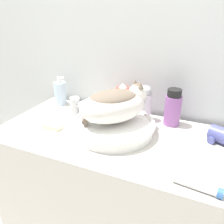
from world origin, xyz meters
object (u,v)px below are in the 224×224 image
object	(u,v)px
cat	(115,104)
soap_bar	(53,126)
spray_bottle_trigger	(123,101)
lotion_bottle_white	(145,103)
mouthwash_bottle	(173,108)
faucet	(77,108)
cream_tube	(198,186)
soap_pump_bottle	(60,93)

from	to	relation	value
cat	soap_bar	distance (m)	0.32
spray_bottle_trigger	lotion_bottle_white	bearing A→B (deg)	-0.00
cat	mouthwash_bottle	bearing A→B (deg)	-10.43
soap_bar	faucet	bearing A→B (deg)	60.56
faucet	cream_tube	world-z (taller)	faucet
cream_tube	spray_bottle_trigger	bearing A→B (deg)	135.19
spray_bottle_trigger	soap_pump_bottle	size ratio (longest dim) A/B	1.05
lotion_bottle_white	spray_bottle_trigger	distance (m)	0.12
lotion_bottle_white	soap_bar	xyz separation A→B (m)	(-0.37, -0.28, -0.08)
cat	faucet	distance (m)	0.23
spray_bottle_trigger	soap_pump_bottle	xyz separation A→B (m)	(-0.40, 0.00, -0.01)
faucet	soap_bar	size ratio (longest dim) A/B	1.88
spray_bottle_trigger	soap_pump_bottle	distance (m)	0.40
faucet	spray_bottle_trigger	xyz separation A→B (m)	(0.18, 0.16, 0.01)
spray_bottle_trigger	cream_tube	bearing A→B (deg)	-44.81
cream_tube	soap_bar	distance (m)	0.70
spray_bottle_trigger	cream_tube	world-z (taller)	spray_bottle_trigger
cat	mouthwash_bottle	size ratio (longest dim) A/B	1.93
faucet	cream_tube	size ratio (longest dim) A/B	0.97
cat	cream_tube	size ratio (longest dim) A/B	2.25
mouthwash_bottle	soap_bar	distance (m)	0.59
soap_pump_bottle	cream_tube	bearing A→B (deg)	-27.42
mouthwash_bottle	cream_tube	xyz separation A→B (m)	(0.17, -0.43, -0.07)
faucet	soap_bar	xyz separation A→B (m)	(-0.07, -0.12, -0.06)
faucet	lotion_bottle_white	distance (m)	0.34
lotion_bottle_white	mouthwash_bottle	world-z (taller)	same
mouthwash_bottle	soap_bar	world-z (taller)	mouthwash_bottle
spray_bottle_trigger	mouthwash_bottle	xyz separation A→B (m)	(0.26, -0.00, 0.00)
cat	soap_bar	size ratio (longest dim) A/B	4.37
cream_tube	soap_pump_bottle	bearing A→B (deg)	152.58
soap_pump_bottle	mouthwash_bottle	distance (m)	0.66
soap_pump_bottle	cream_tube	world-z (taller)	soap_pump_bottle
cream_tube	faucet	bearing A→B (deg)	156.39
cat	soap_pump_bottle	xyz separation A→B (m)	(-0.43, 0.19, -0.07)
faucet	lotion_bottle_white	bearing A→B (deg)	36.35
mouthwash_bottle	soap_bar	xyz separation A→B (m)	(-0.51, -0.28, -0.08)
cat	lotion_bottle_white	world-z (taller)	cat
cat	lotion_bottle_white	size ratio (longest dim) A/B	1.93
soap_pump_bottle	soap_bar	distance (m)	0.32
faucet	soap_pump_bottle	size ratio (longest dim) A/B	0.90
spray_bottle_trigger	soap_pump_bottle	bearing A→B (deg)	180.00
faucet	mouthwash_bottle	size ratio (longest dim) A/B	0.83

